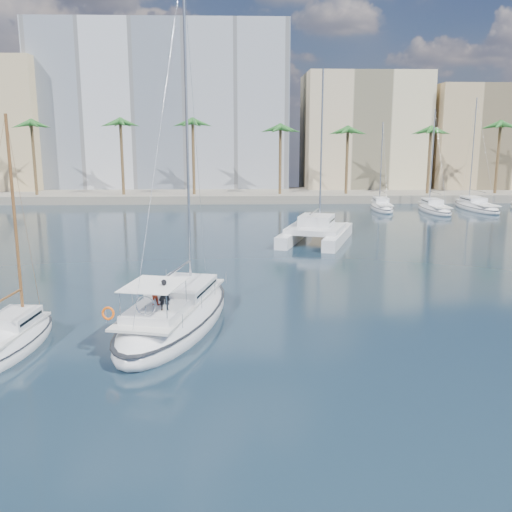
{
  "coord_description": "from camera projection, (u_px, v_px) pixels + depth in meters",
  "views": [
    {
      "loc": [
        0.37,
        -29.07,
        9.96
      ],
      "look_at": [
        1.42,
        1.5,
        3.44
      ],
      "focal_mm": 40.0,
      "sensor_mm": 36.0,
      "label": 1
    }
  ],
  "objects": [
    {
      "name": "moored_yacht_b",
      "position": [
        434.0,
        212.0,
        75.35
      ],
      "size": [
        3.32,
        10.83,
        13.72
      ],
      "primitive_type": null,
      "rotation": [
        0.0,
        0.0,
        -0.02
      ],
      "color": "white",
      "rests_on": "ground"
    },
    {
      "name": "palm_right",
      "position": [
        461.0,
        133.0,
        85.19
      ],
      "size": [
        3.6,
        3.6,
        12.3
      ],
      "color": "brown",
      "rests_on": "ground"
    },
    {
      "name": "moored_yacht_a",
      "position": [
        382.0,
        210.0,
        77.09
      ],
      "size": [
        3.37,
        9.52,
        11.9
      ],
      "primitive_type": null,
      "rotation": [
        0.0,
        0.0,
        -0.07
      ],
      "color": "white",
      "rests_on": "ground"
    },
    {
      "name": "building_tan_right",
      "position": [
        482.0,
        141.0,
        96.48
      ],
      "size": [
        18.0,
        12.0,
        18.0
      ],
      "primitive_type": "cube",
      "color": "tan",
      "rests_on": "ground"
    },
    {
      "name": "palm_left",
      "position": [
        0.0,
        133.0,
        82.92
      ],
      "size": [
        3.6,
        3.6,
        12.3
      ],
      "color": "brown",
      "rests_on": "ground"
    },
    {
      "name": "main_sloop",
      "position": [
        175.0,
        316.0,
        30.16
      ],
      "size": [
        7.07,
        13.79,
        19.56
      ],
      "rotation": [
        0.0,
        0.0,
        -0.23
      ],
      "color": "white",
      "rests_on": "ground"
    },
    {
      "name": "seagull",
      "position": [
        146.0,
        286.0,
        37.21
      ],
      "size": [
        1.19,
        0.51,
        0.22
      ],
      "color": "silver",
      "rests_on": "ground"
    },
    {
      "name": "small_sloop",
      "position": [
        9.0,
        342.0,
        26.77
      ],
      "size": [
        3.33,
        8.28,
        11.58
      ],
      "rotation": [
        0.0,
        0.0,
        -0.1
      ],
      "color": "white",
      "rests_on": "ground"
    },
    {
      "name": "ground",
      "position": [
        231.0,
        325.0,
        30.48
      ],
      "size": [
        160.0,
        160.0,
        0.0
      ],
      "primitive_type": "plane",
      "color": "black",
      "rests_on": "ground"
    },
    {
      "name": "building_modern",
      "position": [
        164.0,
        111.0,
        98.52
      ],
      "size": [
        42.0,
        16.0,
        28.0
      ],
      "primitive_type": "cube",
      "color": "silver",
      "rests_on": "ground"
    },
    {
      "name": "palm_centre",
      "position": [
        234.0,
        133.0,
        84.05
      ],
      "size": [
        3.6,
        3.6,
        12.3
      ],
      "color": "brown",
      "rests_on": "ground"
    },
    {
      "name": "building_beige",
      "position": [
        362.0,
        135.0,
        97.56
      ],
      "size": [
        20.0,
        14.0,
        20.0
      ],
      "primitive_type": "cube",
      "color": "beige",
      "rests_on": "ground"
    },
    {
      "name": "quay",
      "position": [
        234.0,
        195.0,
        89.98
      ],
      "size": [
        120.0,
        14.0,
        1.2
      ],
      "primitive_type": "cube",
      "color": "gray",
      "rests_on": "ground"
    },
    {
      "name": "moored_yacht_c",
      "position": [
        476.0,
        210.0,
        77.53
      ],
      "size": [
        3.98,
        12.33,
        15.54
      ],
      "primitive_type": null,
      "rotation": [
        0.0,
        0.0,
        0.03
      ],
      "color": "white",
      "rests_on": "ground"
    },
    {
      "name": "catamaran",
      "position": [
        316.0,
        230.0,
        54.13
      ],
      "size": [
        8.64,
        12.01,
        15.94
      ],
      "rotation": [
        0.0,
        0.0,
        -0.33
      ],
      "color": "white",
      "rests_on": "ground"
    }
  ]
}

